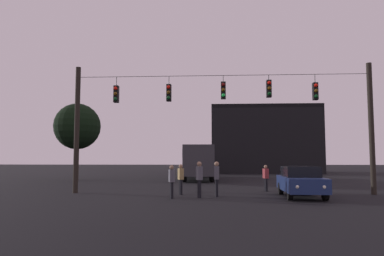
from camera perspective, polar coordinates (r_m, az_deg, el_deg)
ground_plane at (r=28.79m, az=4.18°, el=-8.56°), size 168.00×168.00×0.00m
overhead_signal_span at (r=20.22m, az=4.35°, el=1.81°), size 16.46×0.44×7.10m
city_bus at (r=33.94m, az=0.92°, el=-4.84°), size 3.05×11.11×3.00m
car_near_right at (r=19.12m, az=16.59°, el=-7.91°), size 1.95×4.39×1.52m
car_far_left at (r=46.14m, az=0.18°, el=-6.15°), size 2.05×4.42×1.52m
pedestrian_crossing_left at (r=19.56m, az=-1.77°, el=-7.73°), size 0.36×0.42×1.60m
pedestrian_crossing_center at (r=21.02m, az=1.18°, el=-7.65°), size 0.27×0.38×1.53m
pedestrian_crossing_right at (r=17.71m, az=-3.20°, el=-8.06°), size 0.35×0.42×1.59m
pedestrian_near_bus at (r=17.96m, az=1.15°, el=-7.67°), size 0.34×0.42×1.76m
pedestrian_trailing at (r=18.45m, az=3.87°, el=-7.59°), size 0.25×0.37×1.76m
pedestrian_far_side at (r=21.96m, az=11.43°, el=-7.44°), size 0.33×0.41×1.52m
corner_building at (r=51.52m, az=10.95°, el=-1.91°), size 14.06×10.03×8.81m
tree_left_silhouette at (r=34.06m, az=-17.46°, el=0.20°), size 4.08×4.08×6.80m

